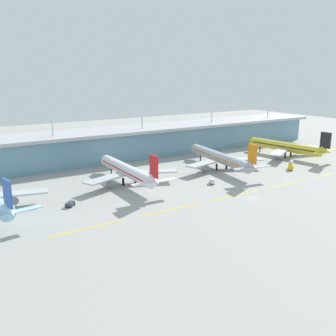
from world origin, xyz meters
TOP-DOWN VIEW (x-y plane):
  - ground_plane at (0.00, 0.00)m, footprint 600.00×600.00m
  - terminal_building at (-0.00, 103.43)m, footprint 288.00×34.00m
  - airliner_near_middle at (-34.98, 48.44)m, footprint 48.79×61.36m
  - airliner_far_middle at (21.73, 46.94)m, footprint 48.32×66.59m
  - airliner_farthest at (78.42, 49.09)m, footprint 48.36×60.44m
  - taxiway_stripe_west at (-71.00, 6.63)m, footprint 28.00×0.70m
  - taxiway_stripe_mid_west at (-37.00, 6.63)m, footprint 28.00×0.70m
  - taxiway_stripe_centre at (-3.00, 6.63)m, footprint 28.00×0.70m
  - taxiway_stripe_mid_east at (31.00, 6.63)m, footprint 28.00×0.70m
  - taxiway_stripe_east at (65.00, 6.63)m, footprint 28.00×0.70m
  - baggage_cart at (-0.59, 26.45)m, footprint 3.39×4.02m
  - pushback_tug at (-69.23, 31.73)m, footprint 4.78×4.83m
  - fuel_truck at (54.93, 25.37)m, footprint 7.32×6.40m

SIDE VIEW (x-z plane):
  - ground_plane at x=0.00m, z-range 0.00..0.00m
  - taxiway_stripe_west at x=-71.00m, z-range 0.00..0.04m
  - taxiway_stripe_mid_west at x=-37.00m, z-range 0.00..0.04m
  - taxiway_stripe_centre at x=-3.00m, z-range 0.00..0.04m
  - taxiway_stripe_mid_east at x=31.00m, z-range 0.00..0.04m
  - taxiway_stripe_east at x=65.00m, z-range 0.00..0.04m
  - pushback_tug at x=-69.23m, z-range 0.18..2.03m
  - baggage_cart at x=-0.59m, z-range 0.02..2.50m
  - fuel_truck at x=54.93m, z-range -0.21..4.74m
  - airliner_farthest at x=78.42m, z-range -3.01..15.89m
  - airliner_near_middle at x=-34.98m, z-range -3.00..15.90m
  - airliner_far_middle at x=21.73m, z-range -3.00..15.90m
  - terminal_building at x=0.00m, z-range -4.30..23.16m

